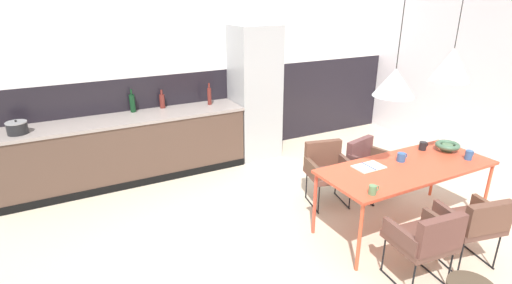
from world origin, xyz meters
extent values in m
plane|color=beige|center=(0.00, 0.00, 0.00)|extent=(8.49, 8.49, 0.00)
cube|color=black|center=(0.00, 2.82, 0.67)|extent=(6.53, 0.12, 1.33)
cube|color=white|center=(0.00, 2.82, 2.00)|extent=(6.53, 0.12, 1.33)
cube|color=brown|center=(-1.54, 2.46, 0.42)|extent=(3.15, 0.60, 0.84)
cube|color=gray|center=(-1.54, 2.46, 0.86)|extent=(3.18, 0.63, 0.04)
cube|color=black|center=(-1.54, 2.15, 0.05)|extent=(3.15, 0.01, 0.10)
cube|color=#ADAFB2|center=(0.38, 2.46, 1.00)|extent=(0.65, 0.60, 1.99)
cube|color=#D74C31|center=(0.82, -0.15, 0.72)|extent=(1.90, 0.77, 0.03)
cylinder|color=#DD4633|center=(-0.09, 0.19, 0.35)|extent=(0.04, 0.04, 0.70)
cylinder|color=#DC4D2C|center=(1.73, 0.19, 0.35)|extent=(0.04, 0.04, 0.70)
cylinder|color=#D15133|center=(-0.09, -0.50, 0.35)|extent=(0.04, 0.04, 0.70)
cylinder|color=#D95236|center=(1.73, -0.50, 0.35)|extent=(0.04, 0.04, 0.70)
cube|color=brown|center=(1.04, 0.55, 0.39)|extent=(0.58, 0.56, 0.06)
cube|color=brown|center=(0.99, 0.75, 0.56)|extent=(0.46, 0.19, 0.28)
cube|color=brown|center=(1.25, 0.60, 0.49)|extent=(0.15, 0.41, 0.14)
cube|color=brown|center=(0.82, 0.50, 0.49)|extent=(0.15, 0.41, 0.14)
cylinder|color=black|center=(1.27, 0.42, 0.18)|extent=(0.02, 0.02, 0.36)
cylinder|color=black|center=(0.89, 0.32, 0.18)|extent=(0.02, 0.02, 0.36)
cylinder|color=black|center=(1.18, 0.78, 0.18)|extent=(0.02, 0.02, 0.36)
cylinder|color=black|center=(0.80, 0.69, 0.18)|extent=(0.02, 0.02, 0.36)
cylinder|color=black|center=(1.23, 0.60, 0.01)|extent=(0.11, 0.41, 0.02)
cylinder|color=black|center=(0.84, 0.51, 0.01)|extent=(0.11, 0.41, 0.02)
cube|color=brown|center=(0.90, -0.85, 0.41)|extent=(0.57, 0.55, 0.06)
cube|color=brown|center=(0.85, -1.05, 0.59)|extent=(0.46, 0.18, 0.28)
cube|color=brown|center=(0.68, -0.80, 0.51)|extent=(0.14, 0.42, 0.14)
cube|color=brown|center=(1.11, -0.90, 0.51)|extent=(0.14, 0.42, 0.14)
cylinder|color=black|center=(0.74, -0.62, 0.19)|extent=(0.02, 0.02, 0.38)
cylinder|color=black|center=(1.13, -0.71, 0.19)|extent=(0.02, 0.02, 0.38)
cylinder|color=black|center=(0.66, -0.99, 0.19)|extent=(0.02, 0.02, 0.38)
cylinder|color=black|center=(1.05, -1.08, 0.19)|extent=(0.02, 0.02, 0.38)
cylinder|color=black|center=(0.70, -0.81, 0.01)|extent=(0.10, 0.41, 0.02)
cylinder|color=black|center=(1.09, -0.89, 0.01)|extent=(0.10, 0.41, 0.02)
cube|color=brown|center=(0.43, 0.63, 0.40)|extent=(0.57, 0.55, 0.06)
cube|color=brown|center=(0.47, 0.83, 0.59)|extent=(0.46, 0.18, 0.32)
cube|color=brown|center=(0.64, 0.59, 0.50)|extent=(0.14, 0.41, 0.14)
cube|color=brown|center=(0.21, 0.68, 0.50)|extent=(0.14, 0.41, 0.14)
cylinder|color=black|center=(0.58, 0.40, 0.18)|extent=(0.02, 0.02, 0.37)
cylinder|color=black|center=(0.19, 0.49, 0.18)|extent=(0.02, 0.02, 0.37)
cylinder|color=black|center=(0.67, 0.78, 0.18)|extent=(0.02, 0.02, 0.37)
cylinder|color=black|center=(0.28, 0.86, 0.18)|extent=(0.02, 0.02, 0.37)
cylinder|color=black|center=(0.62, 0.59, 0.01)|extent=(0.11, 0.41, 0.02)
cylinder|color=black|center=(0.23, 0.68, 0.01)|extent=(0.11, 0.41, 0.02)
cube|color=brown|center=(0.28, -0.83, 0.40)|extent=(0.53, 0.51, 0.06)
cube|color=brown|center=(0.26, -1.03, 0.59)|extent=(0.46, 0.13, 0.31)
cube|color=brown|center=(0.07, -0.80, 0.50)|extent=(0.10, 0.42, 0.14)
cube|color=brown|center=(0.50, -0.85, 0.50)|extent=(0.10, 0.42, 0.14)
cylinder|color=black|center=(0.11, -0.62, 0.19)|extent=(0.02, 0.02, 0.37)
cylinder|color=black|center=(0.50, -0.66, 0.19)|extent=(0.02, 0.02, 0.37)
cylinder|color=black|center=(0.06, -0.99, 0.19)|extent=(0.02, 0.02, 0.37)
cylinder|color=black|center=(0.46, -1.04, 0.19)|extent=(0.02, 0.02, 0.37)
cylinder|color=black|center=(0.09, -0.81, 0.01)|extent=(0.06, 0.41, 0.02)
cylinder|color=black|center=(0.48, -0.85, 0.01)|extent=(0.06, 0.41, 0.02)
cylinder|color=#4C704C|center=(1.54, -0.06, 0.77)|extent=(0.11, 0.11, 0.08)
torus|color=#456A4F|center=(1.54, -0.06, 0.80)|extent=(0.26, 0.26, 0.06)
cube|color=white|center=(0.35, 0.01, 0.74)|extent=(0.16, 0.20, 0.01)
cube|color=white|center=(0.51, 0.01, 0.74)|extent=(0.16, 0.20, 0.01)
cube|color=#334C8C|center=(0.43, 0.01, 0.75)|extent=(0.01, 0.21, 0.00)
cylinder|color=#5B8456|center=(0.05, -0.45, 0.78)|extent=(0.07, 0.07, 0.09)
torus|color=#5B8456|center=(0.10, -0.45, 0.78)|extent=(0.06, 0.01, 0.06)
cylinder|color=#335B93|center=(0.85, -0.03, 0.78)|extent=(0.09, 0.09, 0.09)
torus|color=#335B93|center=(0.90, -0.03, 0.79)|extent=(0.06, 0.01, 0.06)
cylinder|color=black|center=(1.31, 0.09, 0.78)|extent=(0.08, 0.08, 0.10)
torus|color=black|center=(1.37, 0.09, 0.79)|extent=(0.07, 0.01, 0.07)
cylinder|color=#335B93|center=(1.53, -0.33, 0.79)|extent=(0.08, 0.08, 0.10)
torus|color=#335B93|center=(1.58, -0.33, 0.79)|extent=(0.07, 0.01, 0.07)
cylinder|color=black|center=(-2.76, 2.38, 0.95)|extent=(0.23, 0.23, 0.13)
cylinder|color=gray|center=(-2.76, 2.38, 1.02)|extent=(0.23, 0.23, 0.01)
sphere|color=black|center=(-2.76, 2.38, 1.04)|extent=(0.02, 0.02, 0.02)
cylinder|color=maroon|center=(-0.98, 2.68, 0.98)|extent=(0.07, 0.07, 0.19)
cylinder|color=maroon|center=(-0.98, 2.68, 1.11)|extent=(0.03, 0.03, 0.07)
cylinder|color=maroon|center=(-0.32, 2.54, 1.01)|extent=(0.06, 0.06, 0.24)
cylinder|color=maroon|center=(-0.32, 2.54, 1.16)|extent=(0.03, 0.03, 0.07)
cylinder|color=#0F3319|center=(-1.39, 2.67, 1.00)|extent=(0.07, 0.07, 0.24)
cylinder|color=#0F3319|center=(-1.39, 2.67, 1.16)|extent=(0.03, 0.03, 0.08)
cylinder|color=black|center=(0.44, -0.19, 2.20)|extent=(0.01, 0.01, 0.83)
cone|color=silver|center=(0.44, -0.19, 1.66)|extent=(0.38, 0.38, 0.25)
cylinder|color=black|center=(1.20, -0.18, 2.27)|extent=(0.01, 0.01, 0.70)
cone|color=silver|center=(1.20, -0.18, 1.76)|extent=(0.38, 0.38, 0.32)
camera|label=1|loc=(-2.32, -2.73, 2.42)|focal=27.65mm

